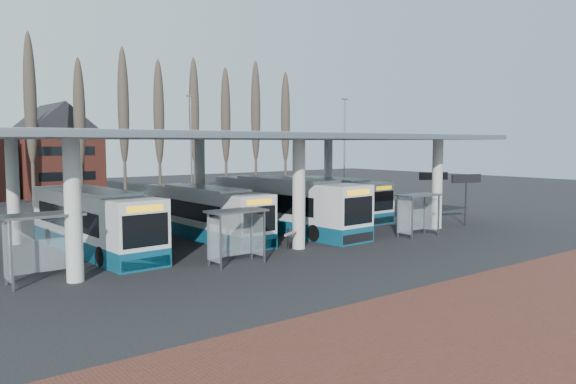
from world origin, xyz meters
TOP-DOWN VIEW (x-y plane):
  - ground at (0.00, 0.00)m, footprint 140.00×140.00m
  - brick_strip at (0.00, -12.00)m, footprint 70.00×10.00m
  - station_canopy at (0.00, 8.00)m, footprint 32.00×16.00m
  - poplar_row at (0.00, 33.00)m, footprint 45.10×1.10m
  - lamp_post_b at (6.00, 26.00)m, footprint 0.80×0.16m
  - lamp_post_c at (20.00, 20.00)m, footprint 0.80×0.16m
  - bus_0 at (-9.15, 8.60)m, footprint 3.20×12.12m
  - bus_1 at (-2.21, 8.86)m, footprint 2.57×11.22m
  - bus_2 at (3.12, 7.75)m, footprint 3.36×12.73m
  - bus_3 at (10.17, 11.37)m, footprint 2.78×11.09m
  - shelter_0 at (-13.08, 3.19)m, footprint 3.12×1.56m
  - shelter_1 at (-4.87, 1.31)m, footprint 2.84×1.43m
  - shelter_2 at (8.27, 1.14)m, footprint 2.88×1.51m
  - info_sign_0 at (14.66, 2.06)m, footprint 2.35×0.82m
  - info_sign_1 at (16.22, 6.07)m, footprint 2.21×1.10m
  - barrier at (-0.53, 2.36)m, footprint 2.09×1.15m

SIDE VIEW (x-z plane):
  - ground at x=0.00m, z-range 0.00..0.00m
  - brick_strip at x=0.00m, z-range 0.00..0.03m
  - barrier at x=-0.53m, z-range 0.32..1.46m
  - bus_3 at x=10.17m, z-range -0.09..2.97m
  - bus_1 at x=-2.21m, z-range -0.09..3.02m
  - bus_0 at x=-9.15m, z-range -0.10..3.24m
  - bus_2 at x=3.12m, z-range -0.10..3.40m
  - shelter_1 at x=-4.87m, z-range 0.60..3.22m
  - shelter_2 at x=8.27m, z-range 0.60..3.24m
  - shelter_0 at x=-13.08m, z-range 0.66..3.55m
  - info_sign_1 at x=16.22m, z-range 1.19..4.71m
  - info_sign_0 at x=14.66m, z-range 1.22..4.82m
  - lamp_post_b at x=6.00m, z-range 0.25..10.42m
  - lamp_post_c at x=20.00m, z-range 0.25..10.42m
  - station_canopy at x=0.00m, z-range 2.51..8.85m
  - poplar_row at x=0.00m, z-range 1.53..16.03m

